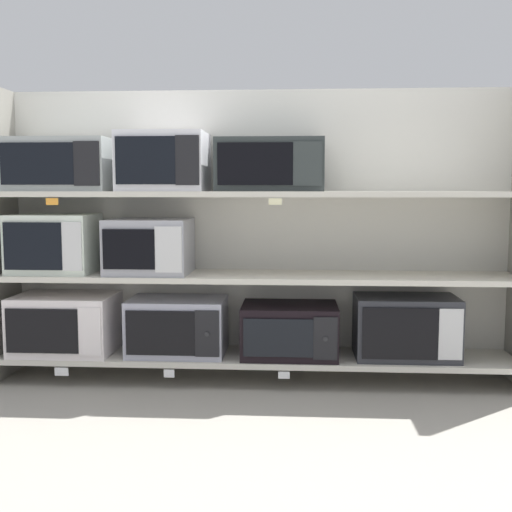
# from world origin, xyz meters

# --- Properties ---
(ground) EXTENTS (6.84, 6.00, 0.02)m
(ground) POSITION_xyz_m (0.00, -1.00, -0.01)
(ground) COLOR gray
(back_panel) EXTENTS (3.04, 0.04, 1.63)m
(back_panel) POSITION_xyz_m (0.00, 0.22, 0.81)
(back_panel) COLOR beige
(back_panel) RESTS_ON ground
(shelf_0) EXTENTS (2.84, 0.41, 0.03)m
(shelf_0) POSITION_xyz_m (0.00, 0.00, 0.13)
(shelf_0) COLOR beige
(shelf_0) RESTS_ON ground
(microwave_0) EXTENTS (0.55, 0.41, 0.33)m
(microwave_0) POSITION_xyz_m (-1.08, -0.00, 0.31)
(microwave_0) COLOR silver
(microwave_0) RESTS_ON shelf_0
(microwave_1) EXTENTS (0.53, 0.37, 0.31)m
(microwave_1) POSITION_xyz_m (-0.44, -0.00, 0.30)
(microwave_1) COLOR #9C9DAF
(microwave_1) RESTS_ON shelf_0
(microwave_2) EXTENTS (0.53, 0.39, 0.29)m
(microwave_2) POSITION_xyz_m (0.19, -0.00, 0.29)
(microwave_2) COLOR black
(microwave_2) RESTS_ON shelf_0
(microwave_3) EXTENTS (0.55, 0.34, 0.34)m
(microwave_3) POSITION_xyz_m (0.82, -0.00, 0.32)
(microwave_3) COLOR #2A2B31
(microwave_3) RESTS_ON shelf_0
(price_tag_0) EXTENTS (0.07, 0.00, 0.04)m
(price_tag_0) POSITION_xyz_m (-1.04, -0.21, 0.09)
(price_tag_0) COLOR white
(price_tag_1) EXTENTS (0.06, 0.00, 0.04)m
(price_tag_1) POSITION_xyz_m (-0.45, -0.21, 0.09)
(price_tag_1) COLOR white
(price_tag_2) EXTENTS (0.06, 0.00, 0.04)m
(price_tag_2) POSITION_xyz_m (0.16, -0.21, 0.09)
(price_tag_2) COLOR white
(shelf_1) EXTENTS (2.84, 0.41, 0.03)m
(shelf_1) POSITION_xyz_m (0.00, 0.00, 0.59)
(shelf_1) COLOR beige
(microwave_4) EXTENTS (0.45, 0.35, 0.33)m
(microwave_4) POSITION_xyz_m (-1.13, -0.00, 0.76)
(microwave_4) COLOR silver
(microwave_4) RESTS_ON shelf_1
(microwave_5) EXTENTS (0.45, 0.38, 0.30)m
(microwave_5) POSITION_xyz_m (-0.59, -0.00, 0.75)
(microwave_5) COLOR #9D9EA7
(microwave_5) RESTS_ON shelf_1
(shelf_2) EXTENTS (2.84, 0.41, 0.03)m
(shelf_2) POSITION_xyz_m (0.00, 0.00, 1.04)
(shelf_2) COLOR beige
(microwave_6) EXTENTS (0.56, 0.37, 0.29)m
(microwave_6) POSITION_xyz_m (-1.08, -0.00, 1.20)
(microwave_6) COLOR #A1A8A5
(microwave_6) RESTS_ON shelf_2
(microwave_7) EXTENTS (0.46, 0.39, 0.32)m
(microwave_7) POSITION_xyz_m (-0.50, -0.00, 1.21)
(microwave_7) COLOR silver
(microwave_7) RESTS_ON shelf_2
(microwave_8) EXTENTS (0.58, 0.34, 0.28)m
(microwave_8) POSITION_xyz_m (0.08, -0.00, 1.20)
(microwave_8) COLOR #2D3433
(microwave_8) RESTS_ON shelf_2
(price_tag_3) EXTENTS (0.07, 0.00, 0.04)m
(price_tag_3) POSITION_xyz_m (-1.06, -0.21, 1.00)
(price_tag_3) COLOR orange
(price_tag_4) EXTENTS (0.07, 0.00, 0.03)m
(price_tag_4) POSITION_xyz_m (0.11, -0.21, 1.00)
(price_tag_4) COLOR beige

